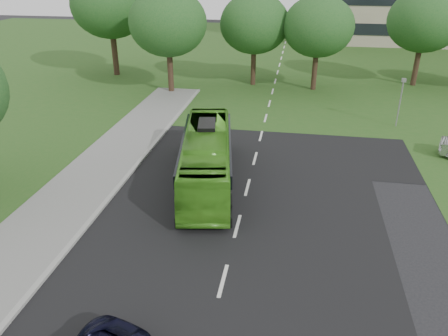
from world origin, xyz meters
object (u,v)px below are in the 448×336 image
Objects in this scene: tree_park_b at (255,24)px; tree_park_d at (425,21)px; tree_park_a at (168,23)px; tree_park_c at (318,27)px; camera_pole at (401,96)px; tree_park_f at (110,5)px; bus at (207,158)px.

tree_park_d is at bearing 8.84° from tree_park_b.
tree_park_b is 16.27m from tree_park_d.
tree_park_c is at bearing 13.72° from tree_park_a.
camera_pole is at bearing -57.44° from tree_park_c.
tree_park_c is 0.82× the size of tree_park_f.
tree_park_b is 0.82× the size of bus.
bus is (-6.24, -21.14, -4.43)m from tree_park_c.
tree_park_d is (10.03, 3.36, 0.32)m from tree_park_c.
bus is at bearing -106.44° from tree_park_c.
tree_park_c is (6.05, -0.86, -0.01)m from tree_park_b.
tree_park_f is 0.99× the size of bus.
bus is at bearing -133.16° from camera_pole.
tree_park_a is at bearing 102.28° from bus.
camera_pole is (-3.89, -12.98, -3.86)m from tree_park_d.
tree_park_b is 16.46m from camera_pole.
tree_park_d is at bearing 77.20° from camera_pole.
tree_park_d reaches higher than bus.
tree_park_c is at bearing -161.50° from tree_park_d.
tree_park_f is 30.49m from camera_pole.
tree_park_a is 20.99m from camera_pole.
tree_park_b is at bearing -6.21° from tree_park_f.
camera_pole is at bearing -23.80° from tree_park_f.
tree_park_b is 22.44m from bus.
tree_park_a reaches higher than tree_park_c.
camera_pole is (27.54, -12.15, -4.89)m from tree_park_f.
bus is (-0.19, -22.00, -4.44)m from tree_park_b.
tree_park_b is at bearing 171.94° from tree_park_c.
tree_park_f reaches higher than tree_park_b.
tree_park_a reaches higher than bus.
tree_park_f is at bearing 173.79° from tree_park_b.
tree_park_b is at bearing 79.73° from bus.
tree_park_b is 0.95× the size of tree_park_d.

